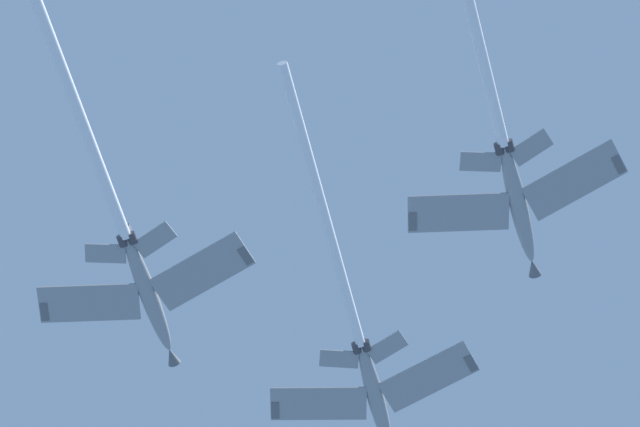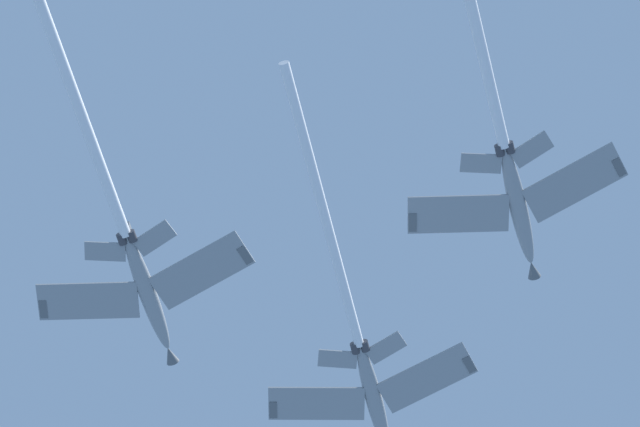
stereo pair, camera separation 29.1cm
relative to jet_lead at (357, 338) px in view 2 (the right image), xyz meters
name	(u,v)px [view 2 (the right image)]	position (x,y,z in m)	size (l,w,h in m)	color
jet_lead	(357,338)	(0.00, 0.00, 0.00)	(20.02, 40.87, 10.99)	gray
jet_left_wing	(126,234)	(-15.20, -17.40, -3.14)	(20.09, 37.44, 8.85)	gray
jet_right_wing	(503,141)	(18.44, -12.99, -2.27)	(20.09, 37.32, 9.49)	gray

